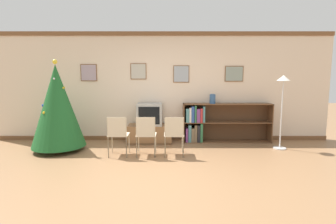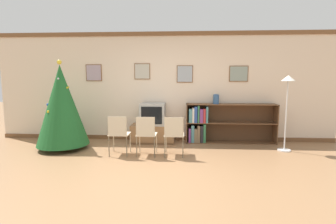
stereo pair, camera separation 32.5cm
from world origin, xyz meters
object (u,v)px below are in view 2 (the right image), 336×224
television (153,114)px  folding_chair_right (174,134)px  folding_chair_center (146,133)px  bookshelf (214,124)px  folding_chair_left (119,133)px  vase (216,99)px  christmas_tree (62,105)px  tv_console (153,133)px  standing_lamp (287,93)px

television → folding_chair_right: bearing=-63.5°
folding_chair_center → bookshelf: bookshelf is taller
television → folding_chair_left: bearing=-116.5°
folding_chair_right → vase: (0.96, 1.21, 0.60)m
folding_chair_center → bookshelf: (1.50, 1.23, -0.00)m
christmas_tree → television: bearing=19.6°
folding_chair_left → vase: vase is taller
christmas_tree → tv_console: size_ratio=1.87×
television → folding_chair_left: television is taller
television → tv_console: bearing=90.0°
tv_console → folding_chair_right: (0.56, -1.14, 0.25)m
christmas_tree → bookshelf: size_ratio=0.91×
folding_chair_center → vase: size_ratio=3.55×
vase → christmas_tree: bearing=-167.5°
folding_chair_center → television: bearing=90.0°
folding_chair_left → folding_chair_center: size_ratio=1.00×
television → folding_chair_center: size_ratio=0.73×
vase → standing_lamp: bearing=-23.8°
christmas_tree → vase: 3.55m
tv_console → television: size_ratio=1.76×
vase → folding_chair_right: bearing=-128.5°
folding_chair_right → bookshelf: bookshelf is taller
television → bookshelf: 1.52m
television → folding_chair_right: television is taller
folding_chair_left → television: bearing=63.5°
television → christmas_tree: bearing=-160.4°
television → folding_chair_right: size_ratio=0.73×
christmas_tree → folding_chair_right: size_ratio=2.40×
bookshelf → folding_chair_left: bearing=-149.1°
christmas_tree → folding_chair_center: size_ratio=2.40×
bookshelf → television: bearing=-176.1°
folding_chair_right → standing_lamp: size_ratio=0.50×
folding_chair_right → bookshelf: bearing=52.8°
folding_chair_right → standing_lamp: standing_lamp is taller
bookshelf → folding_chair_center: bearing=-140.6°
folding_chair_right → standing_lamp: 2.58m
tv_console → standing_lamp: bearing=-10.7°
bookshelf → standing_lamp: (1.45, -0.65, 0.79)m
television → standing_lamp: bearing=-10.6°
television → standing_lamp: (2.95, -0.55, 0.55)m
standing_lamp → vase: bearing=156.2°
bookshelf → standing_lamp: standing_lamp is taller
tv_console → bookshelf: bearing=3.8°
bookshelf → standing_lamp: bearing=-24.3°
tv_console → standing_lamp: standing_lamp is taller
television → vase: (1.53, 0.08, 0.37)m
folding_chair_center → christmas_tree: bearing=167.2°
tv_console → standing_lamp: (2.95, -0.56, 1.03)m
bookshelf → vase: bearing=-45.9°
television → bookshelf: size_ratio=0.28×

